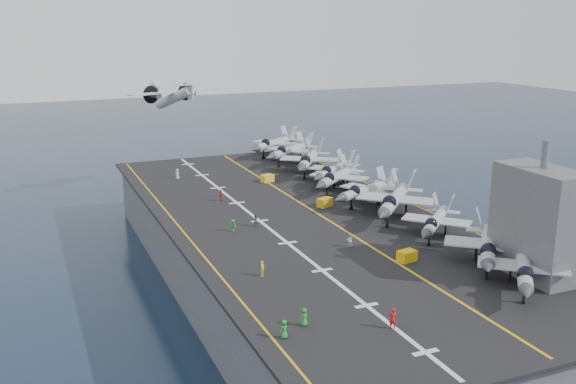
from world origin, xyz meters
name	(u,v)px	position (x,y,z in m)	size (l,w,h in m)	color
ground	(299,283)	(0.00, 0.00, 0.00)	(500.00, 500.00, 0.00)	#142135
hull	(299,252)	(0.00, 0.00, 5.00)	(36.00, 90.00, 10.00)	#56595E
flight_deck	(299,217)	(0.00, 0.00, 10.20)	(38.00, 92.00, 0.40)	black
foul_line	(318,214)	(3.00, 0.00, 10.42)	(0.35, 90.00, 0.02)	gold
landing_centerline	(260,221)	(-6.00, 0.00, 10.42)	(0.50, 90.00, 0.02)	silver
deck_edge_port	(182,231)	(-17.00, 0.00, 10.42)	(0.25, 90.00, 0.02)	gold
deck_edge_stbd	(408,202)	(18.50, 0.00, 10.42)	(0.25, 90.00, 0.02)	gold
island_superstructure	(539,209)	(15.00, -30.00, 17.90)	(5.00, 10.00, 15.00)	#56595E
fighter_jet_0	(524,267)	(11.08, -32.59, 12.81)	(16.05, 16.60, 4.83)	#9DA5AE
fighter_jet_1	(488,244)	(12.00, -25.90, 12.94)	(16.83, 17.47, 5.08)	#959DA5
fighter_jet_2	(436,220)	(12.48, -15.27, 12.68)	(15.55, 15.36, 4.55)	#9BA4AA
fighter_jet_3	(395,199)	(12.07, -6.08, 13.26)	(19.30, 19.50, 5.72)	#8D939A
fighter_jet_4	(367,189)	(11.95, 1.48, 12.84)	(16.64, 14.32, 4.87)	#9AA4AC
fighter_jet_5	(337,176)	(11.60, 10.68, 12.90)	(17.21, 16.54, 5.00)	#949CA2
fighter_jet_6	(334,169)	(13.43, 15.47, 12.86)	(16.91, 16.27, 4.91)	gray
fighter_jet_7	(309,159)	(12.44, 23.60, 13.20)	(18.07, 19.39, 5.60)	#979FA8
fighter_jet_8	(291,150)	(12.93, 33.26, 13.08)	(18.54, 17.37, 5.36)	#9CA5AB
tow_cart_a	(407,256)	(4.36, -21.22, 11.04)	(2.35, 1.77, 1.28)	#E8B20A
tow_cart_b	(325,202)	(5.59, 2.98, 11.06)	(2.58, 2.17, 1.32)	gold
tow_cart_c	(267,178)	(3.19, 20.79, 11.03)	(2.39, 1.89, 1.26)	yellow
crew_0	(304,317)	(-13.39, -31.52, 11.26)	(1.21, 1.01, 1.72)	#268C33
crew_1	(262,268)	(-12.70, -18.88, 11.27)	(1.21, 1.25, 1.75)	yellow
crew_2	(255,220)	(-7.37, -1.96, 11.26)	(1.11, 0.82, 1.72)	#208031
crew_3	(233,225)	(-10.87, -2.92, 11.23)	(0.98, 1.17, 1.67)	#268C33
crew_4	(221,195)	(-7.88, 12.13, 11.29)	(1.23, 1.27, 1.77)	#B52719
crew_5	(177,174)	(-10.78, 28.80, 11.33)	(1.20, 1.34, 1.86)	silver
crew_6	(393,318)	(-6.24, -35.15, 11.40)	(1.42, 1.21, 2.00)	#B21919
crew_7	(350,240)	(0.54, -14.27, 11.25)	(1.18, 0.95, 1.71)	silver
transport_plane	(174,98)	(-4.04, 57.78, 21.44)	(24.82, 20.59, 5.03)	silver
fighter_jet_9	(275,142)	(12.93, 41.76, 13.08)	(18.54, 17.37, 5.36)	#9CA5AB
crew_8	(284,329)	(-16.00, -33.01, 11.26)	(1.21, 1.01, 1.72)	#268C33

